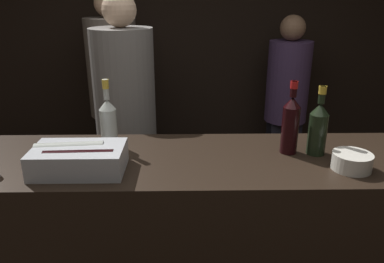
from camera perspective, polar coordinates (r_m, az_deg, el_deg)
wall_back_chalkboard at (r=3.63m, az=-0.57°, el=13.82°), size 6.40×0.06×2.80m
bar_counter at (r=2.05m, az=0.02°, el=-17.94°), size 2.55×0.63×1.08m
ice_bin_with_bottles at (r=1.69m, az=-17.00°, el=-3.89°), size 0.39×0.24×0.12m
bowl_white at (r=1.78m, az=23.18°, el=-4.13°), size 0.17×0.17×0.07m
rose_wine_bottle at (r=1.89m, az=-12.62°, el=1.52°), size 0.08×0.08×0.34m
red_wine_bottle_tall at (r=1.83m, az=14.78°, el=1.23°), size 0.08×0.08×0.35m
champagne_bottle at (r=1.86m, az=18.66°, el=0.67°), size 0.09×0.09×0.33m
person_in_hoodie at (r=3.17m, az=-11.73°, el=5.58°), size 0.40×0.40×1.84m
person_blond_tee at (r=2.54m, az=-9.98°, el=1.70°), size 0.40×0.40×1.82m
person_grey_polo at (r=3.40m, az=14.15°, el=4.44°), size 0.36×0.36×1.65m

